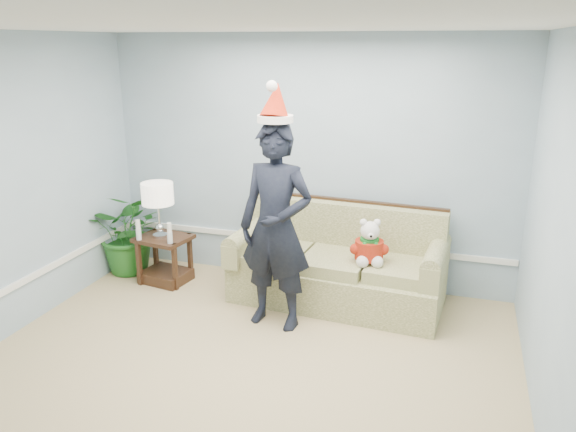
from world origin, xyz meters
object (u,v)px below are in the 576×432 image
(sofa, at_px, (338,267))
(houseplant, at_px, (130,231))
(teddy_bear, at_px, (369,247))
(man, at_px, (276,227))
(table_lamp, at_px, (158,196))
(side_table, at_px, (165,264))

(sofa, xyz_separation_m, houseplant, (-2.47, 0.01, 0.14))
(teddy_bear, bearing_deg, man, -162.26)
(table_lamp, height_order, man, man)
(sofa, bearing_deg, side_table, -172.03)
(table_lamp, xyz_separation_m, man, (1.54, -0.54, -0.03))
(houseplant, bearing_deg, side_table, -15.43)
(sofa, height_order, man, man)
(teddy_bear, bearing_deg, houseplant, 161.25)
(table_lamp, bearing_deg, man, -19.43)
(side_table, xyz_separation_m, table_lamp, (-0.02, -0.02, 0.80))
(side_table, distance_m, teddy_bear, 2.35)
(table_lamp, bearing_deg, teddy_bear, -1.06)
(side_table, relative_size, teddy_bear, 1.36)
(man, height_order, teddy_bear, man)
(teddy_bear, bearing_deg, side_table, 163.84)
(side_table, xyz_separation_m, man, (1.51, -0.56, 0.76))
(man, xyz_separation_m, teddy_bear, (0.79, 0.50, -0.28))
(table_lamp, bearing_deg, sofa, 4.42)
(side_table, relative_size, table_lamp, 1.01)
(sofa, distance_m, teddy_bear, 0.52)
(side_table, xyz_separation_m, houseplant, (-0.51, 0.14, 0.29))
(sofa, height_order, side_table, sofa)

